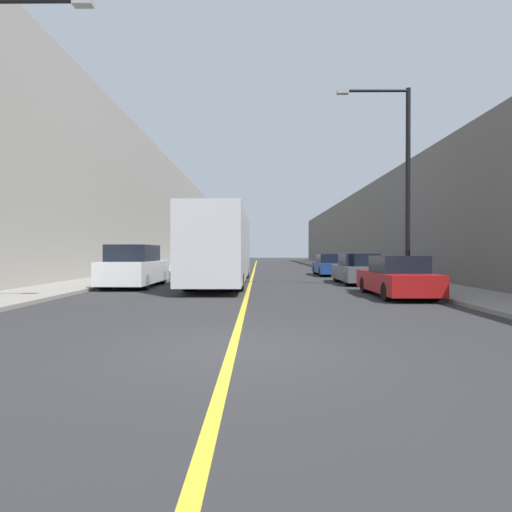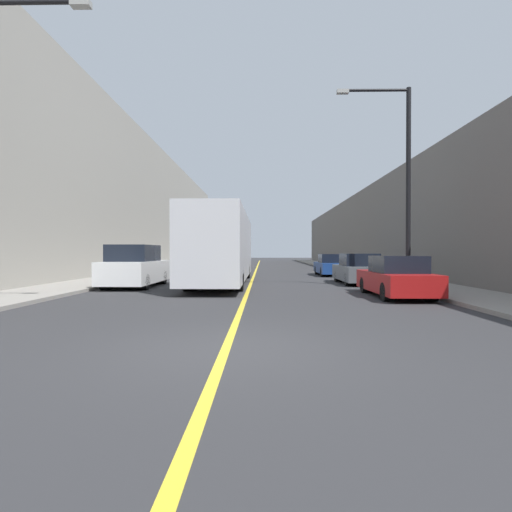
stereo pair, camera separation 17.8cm
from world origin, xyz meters
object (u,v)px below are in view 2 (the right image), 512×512
at_px(bus, 223,247).
at_px(car_right_near, 396,278).
at_px(car_right_mid, 358,270).
at_px(parked_suv_left, 135,268).
at_px(street_lamp_right, 402,173).
at_px(car_right_far, 331,266).

relative_size(bus, car_right_near, 2.89).
relative_size(car_right_near, car_right_mid, 1.04).
bearing_deg(car_right_near, car_right_mid, 89.76).
bearing_deg(parked_suv_left, car_right_mid, 10.40).
bearing_deg(street_lamp_right, bus, 157.45).
relative_size(parked_suv_left, car_right_far, 1.09).
bearing_deg(street_lamp_right, car_right_far, 96.89).
relative_size(parked_suv_left, street_lamp_right, 0.58).
bearing_deg(car_right_far, bus, -134.18).
relative_size(car_right_mid, street_lamp_right, 0.51).
distance_m(car_right_mid, street_lamp_right, 5.45).
xyz_separation_m(parked_suv_left, car_right_far, (10.56, 8.96, -0.23)).
xyz_separation_m(bus, car_right_near, (6.84, -5.89, -1.20)).
height_order(bus, car_right_far, bus).
distance_m(car_right_near, car_right_mid, 5.80).
height_order(parked_suv_left, car_right_far, parked_suv_left).
bearing_deg(car_right_near, car_right_far, 90.61).
height_order(parked_suv_left, car_right_mid, parked_suv_left).
bearing_deg(parked_suv_left, bus, 28.11).
xyz_separation_m(parked_suv_left, car_right_mid, (10.72, 1.97, -0.20)).
height_order(parked_suv_left, street_lamp_right, street_lamp_right).
height_order(car_right_near, street_lamp_right, street_lamp_right).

